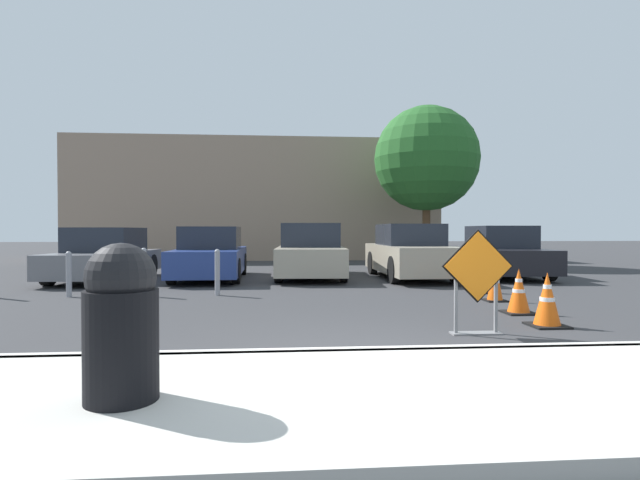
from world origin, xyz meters
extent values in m
plane|color=#333335|center=(0.00, 10.00, 0.00)|extent=(96.00, 96.00, 0.00)
cube|color=beige|center=(0.00, -1.30, 0.07)|extent=(25.65, 2.60, 0.14)
cube|color=beige|center=(0.00, 0.00, 0.07)|extent=(25.65, 0.20, 0.14)
cube|color=black|center=(1.70, 1.22, 0.91)|extent=(0.96, 0.02, 0.96)
cube|color=orange|center=(1.70, 1.21, 0.91)|extent=(0.91, 0.02, 0.91)
cube|color=slate|center=(1.70, 1.27, 0.01)|extent=(0.67, 0.20, 0.02)
cube|color=slate|center=(1.43, 1.27, 0.45)|extent=(0.04, 0.04, 0.91)
cube|color=slate|center=(1.97, 1.27, 0.45)|extent=(0.04, 0.04, 0.91)
cube|color=black|center=(2.92, 1.69, 0.01)|extent=(0.50, 0.50, 0.03)
cone|color=#EA590F|center=(2.92, 1.69, 0.40)|extent=(0.37, 0.37, 0.75)
cylinder|color=white|center=(2.92, 1.69, 0.57)|extent=(0.12, 0.12, 0.07)
cylinder|color=white|center=(2.92, 1.69, 0.39)|extent=(0.20, 0.20, 0.07)
cube|color=black|center=(3.05, 2.80, 0.01)|extent=(0.49, 0.49, 0.03)
cone|color=#EA590F|center=(3.05, 2.80, 0.39)|extent=(0.36, 0.36, 0.72)
cylinder|color=white|center=(3.05, 2.80, 0.55)|extent=(0.11, 0.11, 0.06)
cylinder|color=white|center=(3.05, 2.80, 0.38)|extent=(0.20, 0.20, 0.06)
cube|color=black|center=(3.29, 4.24, 0.01)|extent=(0.40, 0.40, 0.03)
cone|color=#EA590F|center=(3.29, 4.24, 0.40)|extent=(0.30, 0.30, 0.74)
cylinder|color=white|center=(3.29, 4.24, 0.56)|extent=(0.10, 0.10, 0.07)
cylinder|color=white|center=(3.29, 4.24, 0.39)|extent=(0.17, 0.17, 0.07)
cube|color=black|center=(3.66, 5.47, 0.01)|extent=(0.42, 0.42, 0.03)
cone|color=#EA590F|center=(3.66, 5.47, 0.33)|extent=(0.31, 0.31, 0.60)
cylinder|color=white|center=(3.66, 5.47, 0.46)|extent=(0.10, 0.10, 0.05)
cylinder|color=white|center=(3.66, 5.47, 0.32)|extent=(0.17, 0.17, 0.05)
cube|color=slate|center=(-5.69, 8.98, 0.49)|extent=(2.12, 4.27, 0.61)
cube|color=#1E232D|center=(-5.69, 9.08, 1.13)|extent=(1.77, 2.01, 0.66)
cylinder|color=black|center=(-4.89, 7.64, 0.33)|extent=(0.24, 0.67, 0.66)
cylinder|color=black|center=(-6.64, 7.74, 0.33)|extent=(0.24, 0.67, 0.66)
cylinder|color=black|center=(-4.75, 10.22, 0.33)|extent=(0.24, 0.67, 0.66)
cylinder|color=black|center=(-6.50, 10.32, 0.33)|extent=(0.24, 0.67, 0.66)
cube|color=navy|center=(-2.84, 9.17, 0.52)|extent=(1.82, 4.40, 0.68)
cube|color=#1E232D|center=(-2.84, 9.28, 1.18)|extent=(1.59, 2.03, 0.62)
cylinder|color=black|center=(-2.01, 7.82, 0.33)|extent=(0.21, 0.67, 0.67)
cylinder|color=black|center=(-3.64, 7.80, 0.33)|extent=(0.21, 0.67, 0.67)
cylinder|color=black|center=(-2.04, 10.54, 0.33)|extent=(0.21, 0.67, 0.67)
cylinder|color=black|center=(-3.67, 10.52, 0.33)|extent=(0.21, 0.67, 0.67)
cube|color=#A39984|center=(0.01, 9.43, 0.55)|extent=(2.12, 4.67, 0.72)
cube|color=#1E232D|center=(0.02, 9.54, 1.25)|extent=(1.76, 2.19, 0.68)
cylinder|color=black|center=(0.79, 7.96, 0.34)|extent=(0.24, 0.68, 0.67)
cylinder|color=black|center=(-0.92, 8.06, 0.34)|extent=(0.24, 0.68, 0.67)
cylinder|color=black|center=(0.95, 10.80, 0.34)|extent=(0.24, 0.68, 0.67)
cylinder|color=black|center=(-0.77, 10.89, 0.34)|extent=(0.24, 0.68, 0.67)
cube|color=#A39984|center=(2.87, 8.93, 0.58)|extent=(1.83, 4.59, 0.76)
cube|color=#1E232D|center=(2.86, 9.05, 1.26)|extent=(1.59, 2.12, 0.61)
cylinder|color=black|center=(3.70, 7.52, 0.36)|extent=(0.20, 0.72, 0.72)
cylinder|color=black|center=(2.05, 7.50, 0.36)|extent=(0.20, 0.72, 0.72)
cylinder|color=black|center=(3.68, 10.36, 0.36)|extent=(0.20, 0.72, 0.72)
cylinder|color=black|center=(2.03, 10.35, 0.36)|extent=(0.20, 0.72, 0.72)
cube|color=black|center=(5.72, 9.23, 0.53)|extent=(2.03, 4.38, 0.66)
cube|color=#1E232D|center=(5.73, 9.34, 1.19)|extent=(1.67, 2.06, 0.66)
cylinder|color=black|center=(6.44, 7.85, 0.35)|extent=(0.25, 0.72, 0.71)
cylinder|color=black|center=(4.82, 7.96, 0.35)|extent=(0.25, 0.72, 0.71)
cylinder|color=black|center=(6.61, 10.50, 0.35)|extent=(0.25, 0.72, 0.71)
cylinder|color=black|center=(5.00, 10.61, 0.35)|extent=(0.25, 0.72, 0.71)
cylinder|color=black|center=(-2.05, -1.43, 0.54)|extent=(0.52, 0.52, 0.81)
sphere|color=black|center=(-2.05, -1.43, 1.04)|extent=(0.50, 0.50, 0.50)
cylinder|color=gray|center=(-2.21, 5.55, 0.46)|extent=(0.11, 0.11, 0.93)
sphere|color=gray|center=(-2.21, 5.55, 0.93)|extent=(0.12, 0.12, 0.12)
cylinder|color=gray|center=(-3.73, 5.55, 0.48)|extent=(0.11, 0.11, 0.96)
sphere|color=gray|center=(-3.73, 5.55, 0.96)|extent=(0.12, 0.12, 0.12)
cylinder|color=gray|center=(-5.25, 5.55, 0.44)|extent=(0.11, 0.11, 0.89)
sphere|color=gray|center=(-5.25, 5.55, 0.89)|extent=(0.12, 0.12, 0.12)
cube|color=gray|center=(-1.97, 20.14, 2.84)|extent=(17.27, 5.00, 5.69)
cylinder|color=#513823|center=(5.00, 14.49, 1.35)|extent=(0.32, 0.32, 2.69)
sphere|color=#235B23|center=(5.00, 14.49, 4.27)|extent=(4.19, 4.19, 4.19)
camera|label=1|loc=(-0.90, -5.14, 1.37)|focal=28.00mm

